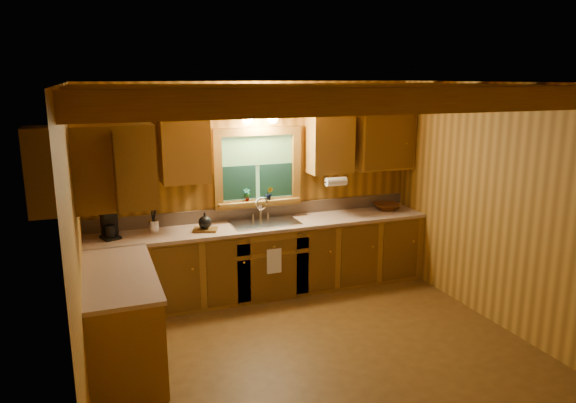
# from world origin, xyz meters

# --- Properties ---
(room) EXTENTS (4.20, 4.20, 4.20)m
(room) POSITION_xyz_m (0.00, 0.00, 1.30)
(room) COLOR brown
(room) RESTS_ON ground
(ceiling_beams) EXTENTS (4.20, 2.54, 0.18)m
(ceiling_beams) POSITION_xyz_m (0.00, 0.00, 2.49)
(ceiling_beams) COLOR brown
(ceiling_beams) RESTS_ON room
(base_cabinets) EXTENTS (4.20, 2.22, 0.86)m
(base_cabinets) POSITION_xyz_m (-0.49, 1.28, 0.43)
(base_cabinets) COLOR brown
(base_cabinets) RESTS_ON ground
(countertop) EXTENTS (4.20, 2.24, 0.04)m
(countertop) POSITION_xyz_m (-0.48, 1.29, 0.88)
(countertop) COLOR tan
(countertop) RESTS_ON base_cabinets
(backsplash) EXTENTS (4.20, 0.02, 0.16)m
(backsplash) POSITION_xyz_m (0.00, 1.89, 0.98)
(backsplash) COLOR tan
(backsplash) RESTS_ON room
(dishwasher_panel) EXTENTS (0.02, 0.60, 0.80)m
(dishwasher_panel) POSITION_xyz_m (-1.47, 0.68, 0.43)
(dishwasher_panel) COLOR white
(dishwasher_panel) RESTS_ON base_cabinets
(upper_cabinets) EXTENTS (4.19, 1.77, 0.78)m
(upper_cabinets) POSITION_xyz_m (-0.56, 1.42, 1.84)
(upper_cabinets) COLOR brown
(upper_cabinets) RESTS_ON room
(window) EXTENTS (1.12, 0.08, 1.00)m
(window) POSITION_xyz_m (0.00, 1.87, 1.53)
(window) COLOR brown
(window) RESTS_ON room
(window_sill) EXTENTS (1.06, 0.14, 0.04)m
(window_sill) POSITION_xyz_m (0.00, 1.82, 1.12)
(window_sill) COLOR brown
(window_sill) RESTS_ON room
(wall_sconce) EXTENTS (0.45, 0.21, 0.17)m
(wall_sconce) POSITION_xyz_m (0.00, 1.75, 2.16)
(wall_sconce) COLOR black
(wall_sconce) RESTS_ON room
(paper_towel_roll) EXTENTS (0.27, 0.11, 0.11)m
(paper_towel_roll) POSITION_xyz_m (0.92, 1.53, 1.37)
(paper_towel_roll) COLOR white
(paper_towel_roll) RESTS_ON upper_cabinets
(dish_towel) EXTENTS (0.18, 0.01, 0.30)m
(dish_towel) POSITION_xyz_m (0.00, 1.26, 0.52)
(dish_towel) COLOR white
(dish_towel) RESTS_ON base_cabinets
(sink) EXTENTS (0.82, 0.48, 0.43)m
(sink) POSITION_xyz_m (0.00, 1.60, 0.86)
(sink) COLOR silver
(sink) RESTS_ON countertop
(coffee_maker) EXTENTS (0.17, 0.22, 0.31)m
(coffee_maker) POSITION_xyz_m (-1.80, 1.63, 1.05)
(coffee_maker) COLOR black
(coffee_maker) RESTS_ON countertop
(utensil_crock) EXTENTS (0.12, 0.12, 0.33)m
(utensil_crock) POSITION_xyz_m (-1.32, 1.67, 0.98)
(utensil_crock) COLOR silver
(utensil_crock) RESTS_ON countertop
(cutting_board) EXTENTS (0.32, 0.28, 0.02)m
(cutting_board) POSITION_xyz_m (-0.76, 1.54, 0.91)
(cutting_board) COLOR brown
(cutting_board) RESTS_ON countertop
(teakettle) EXTENTS (0.15, 0.15, 0.19)m
(teakettle) POSITION_xyz_m (-0.76, 1.54, 1.00)
(teakettle) COLOR black
(teakettle) RESTS_ON cutting_board
(wicker_basket) EXTENTS (0.42, 0.42, 0.09)m
(wicker_basket) POSITION_xyz_m (1.75, 1.66, 0.94)
(wicker_basket) COLOR #48230C
(wicker_basket) RESTS_ON countertop
(potted_plant_left) EXTENTS (0.09, 0.06, 0.17)m
(potted_plant_left) POSITION_xyz_m (-0.16, 1.82, 1.23)
(potted_plant_left) COLOR brown
(potted_plant_left) RESTS_ON window_sill
(potted_plant_right) EXTENTS (0.11, 0.10, 0.17)m
(potted_plant_right) POSITION_xyz_m (0.13, 1.81, 1.22)
(potted_plant_right) COLOR brown
(potted_plant_right) RESTS_ON window_sill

